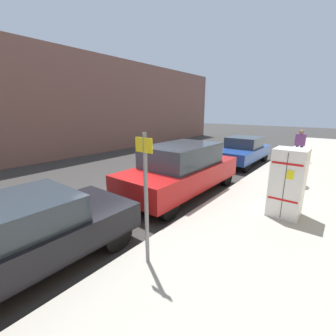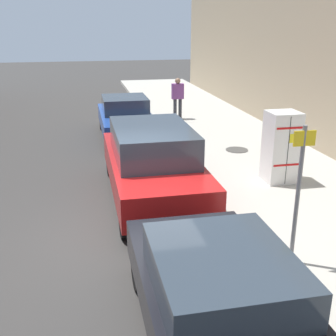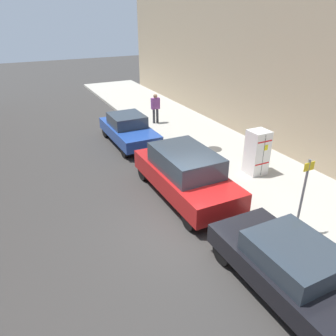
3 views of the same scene
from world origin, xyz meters
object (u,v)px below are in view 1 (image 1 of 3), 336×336
Objects in this scene: parked_hatchback_blue at (243,150)px; parked_suv_red at (182,169)px; discarded_refrigerator at (287,183)px; street_sign_post at (146,193)px; pedestrian_walking_far at (300,143)px; parked_sedan_dark at (5,241)px.

parked_suv_red reaches higher than parked_hatchback_blue.
street_sign_post is (1.51, 3.63, 0.44)m from discarded_refrigerator.
pedestrian_walking_far is 0.35× the size of parked_suv_red.
parked_hatchback_blue is at bearing -90.00° from parked_sedan_dark.
street_sign_post reaches higher than pedestrian_walking_far.
street_sign_post reaches higher than parked_hatchback_blue.
parked_sedan_dark is at bearing 90.00° from parked_hatchback_blue.
discarded_refrigerator is at bearing -178.90° from parked_suv_red.
discarded_refrigerator reaches higher than parked_suv_red.
street_sign_post is at bearing -136.62° from parked_sedan_dark.
pedestrian_walking_far is (-0.63, -11.23, -0.36)m from street_sign_post.
discarded_refrigerator is 3.96m from street_sign_post.
discarded_refrigerator is at bearing -25.09° from pedestrian_walking_far.
parked_hatchback_blue is at bearing -79.39° from street_sign_post.
parked_hatchback_blue is 0.89× the size of parked_sedan_dark.
discarded_refrigerator is at bearing -121.69° from parked_sedan_dark.
street_sign_post reaches higher than parked_sedan_dark.
parked_hatchback_blue is (1.74, -9.29, -0.75)m from street_sign_post.
parked_sedan_dark is (1.74, 1.65, -0.77)m from street_sign_post.
pedestrian_walking_far is at bearing -83.35° from discarded_refrigerator.
pedestrian_walking_far is 8.03m from parked_suv_red.
street_sign_post is at bearing -34.94° from pedestrian_walking_far.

